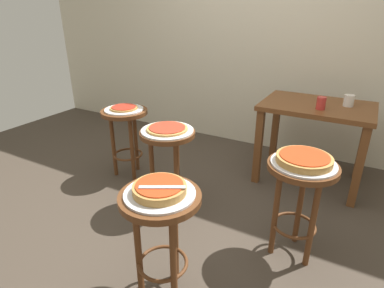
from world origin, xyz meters
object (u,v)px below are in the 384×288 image
(pizza_rear, at_px, (124,108))
(serving_plate_middle, at_px, (303,163))
(cup_near_edge, at_px, (321,103))
(pizza_foreground, at_px, (160,188))
(pizza_leftside, at_px, (167,128))
(serving_plate_rear, at_px, (124,109))
(stool_middle, at_px, (300,188))
(pizza_server_knife, at_px, (162,187))
(pizza_middle, at_px, (304,159))
(stool_rear, at_px, (126,127))
(dining_table, at_px, (316,118))
(serving_plate_foreground, at_px, (160,194))
(stool_leftside, at_px, (168,151))
(serving_plate_leftside, at_px, (167,130))
(stool_foreground, at_px, (161,222))
(cup_far_edge, at_px, (349,101))

(pizza_rear, bearing_deg, serving_plate_middle, -10.93)
(cup_near_edge, bearing_deg, pizza_foreground, -106.92)
(pizza_foreground, xyz_separation_m, serving_plate_middle, (0.54, 0.67, -0.03))
(pizza_leftside, relative_size, serving_plate_rear, 0.89)
(stool_middle, bearing_deg, pizza_foreground, -128.82)
(serving_plate_middle, xyz_separation_m, pizza_leftside, (-0.98, 0.06, 0.02))
(stool_middle, xyz_separation_m, serving_plate_middle, (-0.00, 0.00, 0.17))
(cup_near_edge, relative_size, pizza_server_knife, 0.46)
(pizza_middle, height_order, serving_plate_rear, pizza_middle)
(stool_rear, bearing_deg, serving_plate_middle, -10.93)
(stool_middle, height_order, dining_table, dining_table)
(pizza_leftside, xyz_separation_m, stool_rear, (-0.62, 0.25, -0.18))
(serving_plate_foreground, height_order, dining_table, dining_table)
(stool_leftside, height_order, serving_plate_rear, serving_plate_rear)
(pizza_foreground, height_order, serving_plate_leftside, pizza_foreground)
(pizza_middle, xyz_separation_m, pizza_leftside, (-0.98, 0.06, -0.01))
(stool_foreground, relative_size, dining_table, 0.71)
(serving_plate_leftside, height_order, pizza_rear, pizza_rear)
(pizza_foreground, xyz_separation_m, stool_middle, (0.54, 0.67, -0.19))
(serving_plate_middle, xyz_separation_m, serving_plate_rear, (-1.60, 0.31, 0.00))
(pizza_leftside, distance_m, pizza_server_knife, 0.89)
(stool_leftside, bearing_deg, stool_middle, -3.57)
(stool_foreground, height_order, serving_plate_rear, serving_plate_rear)
(stool_rear, distance_m, serving_plate_rear, 0.17)
(dining_table, bearing_deg, pizza_server_knife, -103.25)
(pizza_foreground, distance_m, serving_plate_rear, 1.45)
(serving_plate_middle, distance_m, pizza_rear, 1.63)
(pizza_leftside, xyz_separation_m, cup_far_edge, (1.11, 1.05, 0.11))
(cup_near_edge, bearing_deg, pizza_server_knife, -105.73)
(cup_far_edge, bearing_deg, serving_plate_foreground, -110.50)
(serving_plate_leftside, relative_size, dining_table, 0.43)
(stool_leftside, bearing_deg, stool_rear, 158.17)
(serving_plate_foreground, height_order, pizza_foreground, pizza_foreground)
(serving_plate_foreground, relative_size, stool_rear, 0.55)
(pizza_foreground, relative_size, serving_plate_rear, 0.77)
(cup_near_edge, relative_size, cup_far_edge, 1.07)
(cup_far_edge, relative_size, pizza_server_knife, 0.43)
(serving_plate_middle, distance_m, cup_far_edge, 1.12)
(stool_rear, height_order, cup_far_edge, cup_far_edge)
(pizza_middle, distance_m, pizza_server_knife, 0.86)
(serving_plate_leftside, bearing_deg, serving_plate_foreground, -59.13)
(stool_foreground, height_order, serving_plate_middle, serving_plate_middle)
(stool_rear, relative_size, cup_far_edge, 6.81)
(stool_leftside, relative_size, pizza_server_knife, 2.93)
(pizza_rear, distance_m, pizza_server_knife, 1.48)
(serving_plate_foreground, bearing_deg, pizza_foreground, -104.04)
(pizza_middle, xyz_separation_m, pizza_server_knife, (-0.51, -0.69, 0.03))
(dining_table, distance_m, cup_near_edge, 0.23)
(pizza_middle, xyz_separation_m, serving_plate_rear, (-1.60, 0.31, -0.03))
(serving_plate_middle, relative_size, pizza_middle, 1.17)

